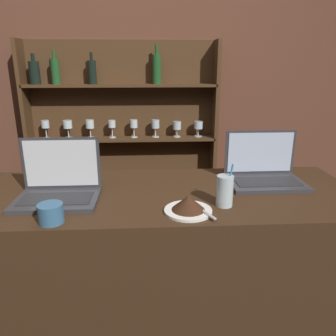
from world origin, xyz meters
TOP-DOWN VIEW (x-y plane):
  - bar_counter at (0.00, 0.32)m, footprint 2.03×0.64m
  - back_wall at (0.00, 1.74)m, footprint 7.00×0.06m
  - back_shelf at (-0.11, 1.66)m, footprint 1.52×0.18m
  - laptop_near at (-0.27, 0.28)m, footprint 0.33×0.23m
  - laptop_far at (0.64, 0.43)m, footprint 0.34×0.24m
  - cake_plate at (0.25, 0.12)m, footprint 0.18×0.18m
  - water_glass at (0.40, 0.17)m, footprint 0.07×0.07m
  - coffee_cup at (-0.24, 0.06)m, footprint 0.09×0.09m

SIDE VIEW (x-z plane):
  - bar_counter at x=0.00m, z-range 0.00..0.97m
  - back_shelf at x=-0.11m, z-range 0.05..1.73m
  - cake_plate at x=0.25m, z-range 0.97..1.03m
  - coffee_cup at x=-0.24m, z-range 0.97..1.04m
  - laptop_far at x=0.64m, z-range 0.91..1.14m
  - laptop_near at x=-0.27m, z-range 0.90..1.15m
  - water_glass at x=0.40m, z-range 0.95..1.12m
  - back_wall at x=0.00m, z-range 0.00..2.70m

